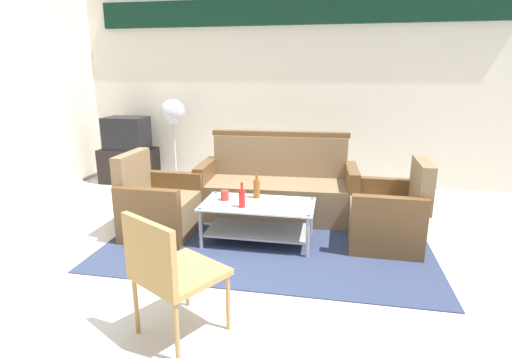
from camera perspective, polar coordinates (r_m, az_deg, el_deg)
The scene contains 14 objects.
ground_plane at distance 3.49m, azimuth -0.49°, elevation -13.46°, with size 14.00×14.00×0.00m, color beige.
wall_back at distance 6.09m, azimuth 5.34°, elevation 13.23°, with size 6.52×0.19×2.80m.
rug at distance 4.19m, azimuth 1.96°, elevation -8.28°, with size 3.14×2.14×0.01m, color #2D3856.
couch at distance 4.71m, azimuth 3.03°, elevation -1.58°, with size 1.83×0.81×0.96m.
armchair_left at distance 4.32m, azimuth -13.62°, elevation -3.95°, with size 0.71×0.77×0.85m.
armchair_right at distance 4.15m, azimuth 18.25°, elevation -5.12°, with size 0.71×0.77×0.85m.
coffee_table at distance 3.99m, azimuth 0.29°, elevation -5.37°, with size 1.10×0.60×0.40m.
bottle_red at distance 3.81m, azimuth -2.02°, elevation -2.70°, with size 0.06×0.06×0.24m.
bottle_brown at distance 4.09m, azimuth 0.09°, elevation -1.35°, with size 0.07×0.07×0.26m.
cup at distance 4.04m, azimuth -4.46°, elevation -2.33°, with size 0.08×0.08×0.10m, color red.
tv_stand at distance 6.49m, azimuth -17.53°, elevation 1.87°, with size 0.80×0.50×0.52m, color black.
television at distance 6.41m, azimuth -17.87°, elevation 6.24°, with size 0.60×0.45×0.48m.
pedestal_fan at distance 6.10m, azimuth -11.71°, elevation 8.63°, with size 0.36×0.36×1.27m.
wicker_chair at distance 2.59m, azimuth -12.33°, elevation -12.21°, with size 0.66×0.66×0.84m.
Camera 1 is at (0.61, -3.00, 1.67)m, focal length 28.18 mm.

